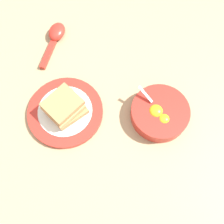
# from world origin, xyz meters

# --- Properties ---
(ground_plane) EXTENTS (3.00, 3.00, 0.00)m
(ground_plane) POSITION_xyz_m (0.00, 0.00, 0.00)
(ground_plane) COLOR tan
(egg_bowl) EXTENTS (0.16, 0.16, 0.07)m
(egg_bowl) POSITION_xyz_m (0.21, 0.07, 0.02)
(egg_bowl) COLOR red
(egg_bowl) RESTS_ON ground_plane
(toast_plate) EXTENTS (0.21, 0.21, 0.01)m
(toast_plate) POSITION_xyz_m (-0.03, -0.02, 0.01)
(toast_plate) COLOR red
(toast_plate) RESTS_ON ground_plane
(toast_sandwich) EXTENTS (0.12, 0.12, 0.05)m
(toast_sandwich) POSITION_xyz_m (-0.03, -0.01, 0.04)
(toast_sandwich) COLOR tan
(toast_sandwich) RESTS_ON toast_plate
(soup_spoon) EXTENTS (0.06, 0.17, 0.03)m
(soup_spoon) POSITION_xyz_m (-0.17, 0.20, 0.01)
(soup_spoon) COLOR red
(soup_spoon) RESTS_ON ground_plane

